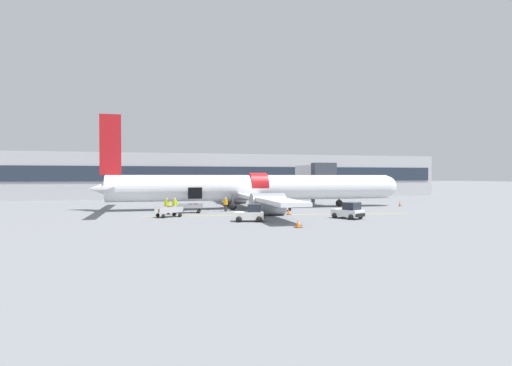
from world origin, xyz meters
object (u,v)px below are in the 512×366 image
Objects in this scene: baggage_tug_mid at (250,214)px; baggage_cart_queued at (169,212)px; baggage_tug_rear at (349,211)px; ground_crew_loader_b at (226,204)px; ground_crew_supervisor at (168,207)px; ground_crew_driver at (175,206)px; baggage_tug_lead at (278,206)px; baggage_cart_loading at (191,208)px; airplane at (253,189)px; ground_crew_loader_a at (167,205)px.

baggage_tug_mid reaches higher than baggage_cart_queued.
baggage_tug_rear is 0.96× the size of baggage_cart_queued.
ground_crew_loader_b reaches higher than ground_crew_supervisor.
ground_crew_loader_b is at bearing 25.00° from ground_crew_driver.
ground_crew_driver reaches higher than ground_crew_loader_b.
baggage_tug_lead reaches higher than baggage_cart_queued.
baggage_cart_loading is 2.04× the size of ground_crew_driver.
airplane is 11.93m from ground_crew_loader_a.
baggage_tug_lead is 2.03× the size of ground_crew_loader_b.
baggage_tug_rear is 17.87m from baggage_cart_loading.
ground_crew_supervisor is (-11.03, -5.64, -1.75)m from airplane.
ground_crew_loader_a is (-0.13, 4.78, 0.35)m from baggage_cart_queued.
baggage_cart_queued is at bearing 161.36° from baggage_tug_rear.
baggage_cart_loading is at bearing 173.46° from baggage_tug_lead.
airplane is 12.06× the size of baggage_tug_lead.
ground_crew_driver reaches higher than baggage_cart_queued.
airplane reaches higher than baggage_cart_queued.
baggage_tug_mid is at bearing -179.75° from baggage_tug_rear.
ground_crew_supervisor is at bearing -154.90° from baggage_cart_loading.
ground_crew_driver reaches higher than baggage_cart_loading.
ground_crew_loader_a is 1.05× the size of ground_crew_supervisor.
airplane is 9.70m from baggage_cart_loading.
baggage_cart_loading is at bearing 45.59° from ground_crew_driver.
ground_crew_driver reaches higher than baggage_tug_rear.
ground_crew_driver reaches higher than ground_crew_supervisor.
ground_crew_loader_a is at bearing 91.51° from baggage_cart_queued.
ground_crew_supervisor is at bearing -179.66° from baggage_tug_lead.
baggage_tug_rear is 18.31m from baggage_cart_queued.
baggage_cart_queued is 2.09× the size of ground_crew_loader_b.
baggage_cart_queued is at bearing -141.76° from airplane.
airplane is at bearing 113.56° from baggage_tug_rear.
ground_crew_supervisor is (-17.36, 8.89, 0.14)m from baggage_tug_rear.
baggage_tug_mid is 1.89× the size of ground_crew_supervisor.
ground_crew_loader_b is (-4.21, -3.53, -1.73)m from airplane.
baggage_tug_rear is (4.60, -8.97, 0.04)m from baggage_tug_lead.
ground_crew_supervisor is (0.11, -1.74, -0.04)m from ground_crew_loader_a.
baggage_tug_rear is (10.09, 0.04, 0.02)m from baggage_tug_mid.
baggage_tug_mid is at bearing -50.85° from ground_crew_supervisor.
baggage_tug_mid is at bearing -104.45° from airplane.
ground_crew_loader_a is at bearing 124.68° from baggage_tug_mid.
baggage_tug_lead is 10.20m from baggage_cart_loading.
baggage_cart_queued is (-7.26, 5.89, -0.14)m from baggage_tug_mid.
ground_crew_supervisor is (-2.64, -1.24, 0.31)m from baggage_cart_loading.
airplane is 15.17m from baggage_tug_mid.
baggage_cart_queued is at bearing -142.88° from ground_crew_loader_b.
baggage_tug_lead is 0.90× the size of baggage_cart_loading.
airplane is 10.89× the size of baggage_cart_loading.
airplane is 11.69× the size of baggage_cart_queued.
baggage_cart_queued is 4.79m from ground_crew_loader_a.
airplane is at bearing 27.09° from ground_crew_supervisor.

